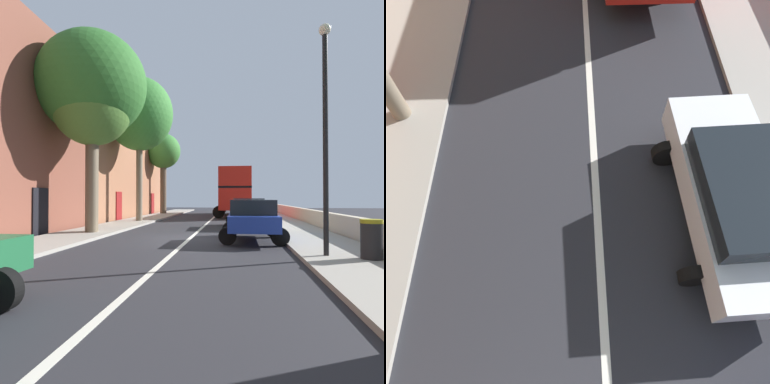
# 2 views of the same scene
# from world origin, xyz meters

# --- Properties ---
(parked_car_white_right_3) EXTENTS (2.51, 4.46, 1.63)m
(parked_car_white_right_3) POSITION_xyz_m (2.50, 5.60, 0.94)
(parked_car_white_right_3) COLOR silver
(parked_car_white_right_3) RESTS_ON ground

